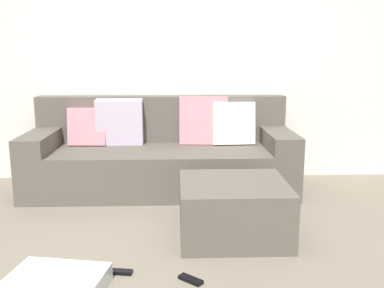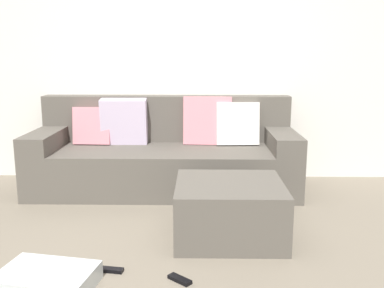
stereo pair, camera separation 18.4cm
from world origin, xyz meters
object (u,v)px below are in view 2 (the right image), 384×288
object	(u,v)px
ottoman	(229,210)
remote_near_ottoman	(180,279)
remote_by_storage_bin	(110,270)
storage_bin	(47,279)
couch_sectional	(165,154)

from	to	relation	value
ottoman	remote_near_ottoman	distance (m)	0.75
remote_near_ottoman	remote_by_storage_bin	xyz separation A→B (m)	(-0.42, 0.11, 0.00)
ottoman	remote_near_ottoman	bearing A→B (deg)	-116.58
storage_bin	couch_sectional	bearing A→B (deg)	74.98
storage_bin	remote_by_storage_bin	xyz separation A→B (m)	(0.31, 0.20, -0.04)
couch_sectional	remote_by_storage_bin	xyz separation A→B (m)	(-0.20, -1.71, -0.32)
couch_sectional	ottoman	xyz separation A→B (m)	(0.55, -1.17, -0.13)
couch_sectional	storage_bin	distance (m)	1.99
couch_sectional	ottoman	world-z (taller)	couch_sectional
couch_sectional	ottoman	bearing A→B (deg)	-64.94
ottoman	storage_bin	size ratio (longest dim) A/B	1.46
couch_sectional	remote_near_ottoman	xyz separation A→B (m)	(0.22, -1.82, -0.32)
remote_by_storage_bin	couch_sectional	bearing A→B (deg)	92.62
couch_sectional	storage_bin	bearing A→B (deg)	-105.02
storage_bin	ottoman	bearing A→B (deg)	34.81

